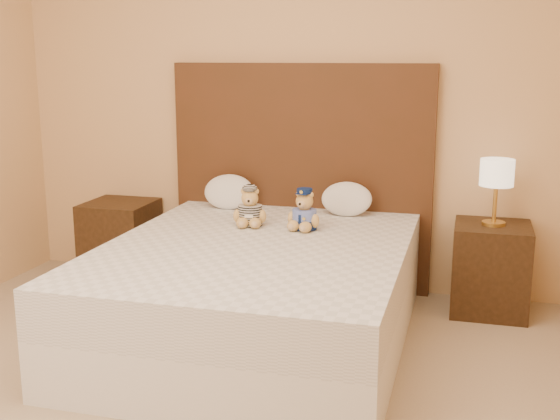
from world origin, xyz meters
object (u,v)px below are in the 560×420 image
object	(u,v)px
nightstand_left	(121,240)
pillow_right	(347,197)
nightstand_right	(490,269)
teddy_police	(304,209)
pillow_left	(229,190)
bed	(256,292)
teddy_prisoner	(250,207)
lamp	(497,176)

from	to	relation	value
nightstand_left	pillow_right	distance (m)	1.64
nightstand_right	teddy_police	size ratio (longest dim) A/B	2.27
teddy_police	pillow_left	world-z (taller)	same
bed	pillow_right	distance (m)	0.98
teddy_police	pillow_left	distance (m)	0.77
pillow_left	pillow_right	xyz separation A→B (m)	(0.79, 0.00, -0.01)
nightstand_left	pillow_right	bearing A→B (deg)	1.08
nightstand_left	teddy_prisoner	size ratio (longest dim) A/B	2.35
lamp	pillow_left	distance (m)	1.71
bed	pillow_right	xyz separation A→B (m)	(0.35, 0.83, 0.39)
bed	pillow_right	bearing A→B (deg)	67.35
nightstand_left	bed	bearing A→B (deg)	-32.62
lamp	nightstand_right	bearing A→B (deg)	0.00
teddy_prisoner	lamp	bearing A→B (deg)	5.03
nightstand_left	teddy_police	world-z (taller)	teddy_police
pillow_left	teddy_police	bearing A→B (deg)	-35.35
teddy_police	teddy_prisoner	bearing A→B (deg)	-168.72
teddy_prisoner	pillow_left	xyz separation A→B (m)	(-0.29, 0.44, 0.00)
nightstand_left	pillow_right	size ratio (longest dim) A/B	1.69
nightstand_left	teddy_police	bearing A→B (deg)	-16.15
teddy_police	pillow_left	size ratio (longest dim) A/B	0.70
pillow_left	bed	bearing A→B (deg)	-61.62
nightstand_right	teddy_prisoner	xyz separation A→B (m)	(-1.41, -0.41, 0.39)
bed	teddy_prisoner	distance (m)	0.58
nightstand_right	pillow_right	size ratio (longest dim) A/B	1.69
pillow_left	pillow_right	size ratio (longest dim) A/B	1.06
bed	nightstand_left	world-z (taller)	same
nightstand_left	teddy_prisoner	xyz separation A→B (m)	(1.09, -0.41, 0.39)
bed	pillow_left	size ratio (longest dim) A/B	5.82
nightstand_right	lamp	world-z (taller)	lamp
nightstand_right	pillow_left	size ratio (longest dim) A/B	1.60
bed	teddy_police	size ratio (longest dim) A/B	8.27
bed	nightstand_right	world-z (taller)	same
nightstand_right	teddy_police	xyz separation A→B (m)	(-1.07, -0.41, 0.40)
bed	nightstand_right	xyz separation A→B (m)	(1.25, 0.80, -0.00)
lamp	teddy_prisoner	size ratio (longest dim) A/B	1.71
lamp	pillow_left	world-z (taller)	lamp
nightstand_left	pillow_right	xyz separation A→B (m)	(1.60, 0.03, 0.39)
nightstand_right	bed	bearing A→B (deg)	-147.38
nightstand_left	nightstand_right	bearing A→B (deg)	0.00
nightstand_left	nightstand_right	xyz separation A→B (m)	(2.50, 0.00, 0.00)
bed	pillow_left	xyz separation A→B (m)	(-0.45, 0.83, 0.40)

